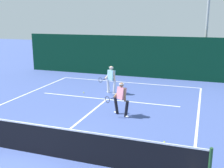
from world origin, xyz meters
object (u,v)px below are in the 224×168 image
player_near (121,98)px  tennis_ball (84,93)px  tennis_ball_extra (164,142)px  player_far (111,79)px  light_pole (207,22)px

player_near → tennis_ball: (-3.16, 2.84, -0.80)m
tennis_ball → tennis_ball_extra: bearing=-42.6°
tennis_ball_extra → tennis_ball: bearing=137.4°
player_near → player_far: bearing=-34.9°
player_near → tennis_ball_extra: (2.28, -2.17, -0.80)m
player_near → tennis_ball: bearing=-13.0°
player_near → light_pole: size_ratio=0.24×
tennis_ball → player_far: bearing=16.6°
player_far → tennis_ball: (-1.54, -0.46, -0.86)m
tennis_ball → player_near: bearing=-41.9°
tennis_ball → light_pole: bearing=43.9°
player_far → tennis_ball: player_far is taller
tennis_ball → light_pole: (6.54, 6.29, 4.00)m
tennis_ball → light_pole: 9.92m
player_near → player_far: (-1.62, 3.30, 0.06)m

